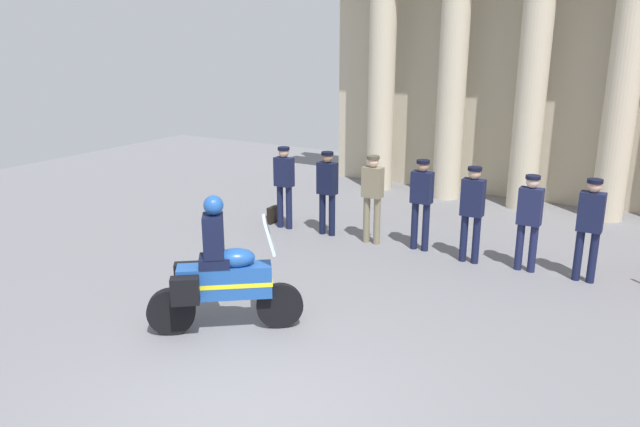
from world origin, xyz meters
name	(u,v)px	position (x,y,z in m)	size (l,w,h in m)	color
ground_plane	(250,414)	(0.00, 0.00, 0.00)	(28.00, 28.00, 0.00)	slate
colonnade_backdrop	(539,59)	(0.53, 10.31, 3.37)	(10.63, 1.52, 6.28)	#B6AB91
officer_in_row_0	(284,181)	(-3.34, 5.65, 1.01)	(0.38, 0.24, 1.71)	#141938
officer_in_row_1	(327,186)	(-2.35, 5.71, 1.00)	(0.38, 0.24, 1.69)	black
officer_in_row_2	(372,192)	(-1.35, 5.70, 1.01)	(0.38, 0.24, 1.71)	#7A7056
officer_in_row_3	(421,197)	(-0.41, 5.81, 1.01)	(0.38, 0.24, 1.71)	#141938
officer_in_row_4	(472,207)	(0.59, 5.64, 1.01)	(0.38, 0.24, 1.72)	#141938
officer_in_row_5	(529,215)	(1.54, 5.72, 0.98)	(0.38, 0.24, 1.66)	#191E42
officer_in_row_6	(590,222)	(2.48, 5.73, 1.01)	(0.38, 0.24, 1.71)	#141938
motorcycle_with_rider	(219,276)	(-1.49, 1.35, 0.79)	(1.72, 1.38, 1.90)	black
briefcase_on_ground	(273,215)	(-3.75, 5.81, 0.18)	(0.10, 0.32, 0.36)	black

